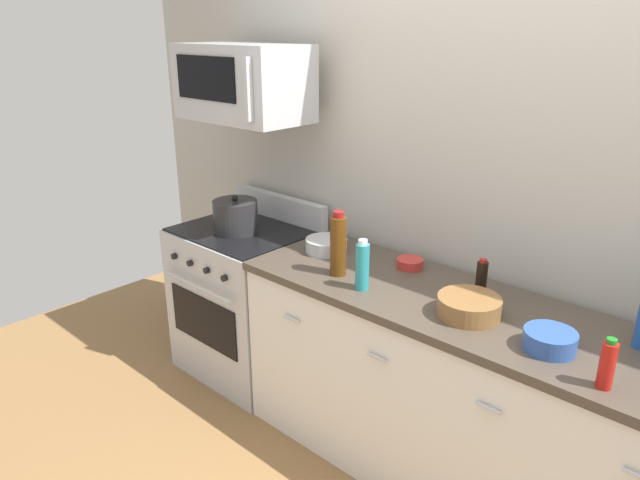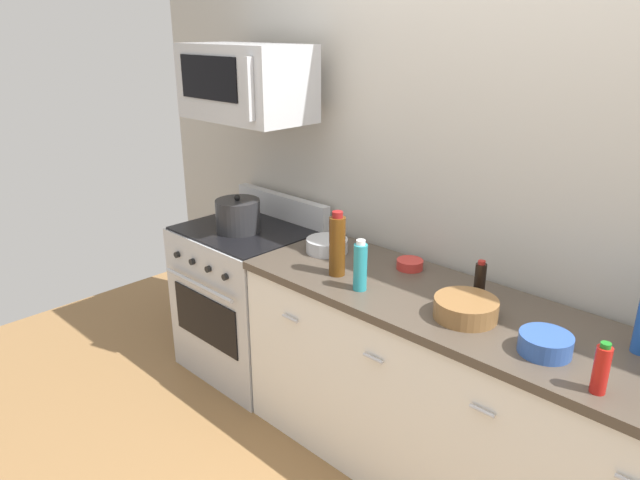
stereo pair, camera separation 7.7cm
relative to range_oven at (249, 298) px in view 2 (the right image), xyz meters
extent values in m
cube|color=#B7B2A8|center=(1.49, 0.41, 0.88)|extent=(5.31, 0.10, 2.70)
cube|color=silver|center=(1.49, 0.00, -0.03)|extent=(2.19, 0.62, 0.88)
cube|color=#473D33|center=(1.49, 0.00, 0.43)|extent=(2.22, 0.65, 0.04)
cylinder|color=silver|center=(0.72, -0.33, 0.25)|extent=(0.10, 0.02, 0.02)
cylinder|color=silver|center=(1.23, -0.33, 0.25)|extent=(0.10, 0.02, 0.02)
cylinder|color=silver|center=(1.74, -0.33, 0.25)|extent=(0.10, 0.02, 0.02)
cube|color=#B7BABF|center=(0.00, 0.00, -0.01)|extent=(0.76, 0.64, 0.91)
cube|color=black|center=(0.00, -0.33, -0.02)|extent=(0.58, 0.01, 0.30)
cylinder|color=#B7BABF|center=(0.00, -0.36, 0.21)|extent=(0.61, 0.02, 0.02)
cube|color=#B7BABF|center=(0.00, 0.29, 0.52)|extent=(0.76, 0.06, 0.16)
cube|color=black|center=(0.00, 0.00, 0.45)|extent=(0.73, 0.61, 0.01)
cylinder|color=black|center=(-0.23, -0.34, 0.32)|extent=(0.04, 0.02, 0.04)
cylinder|color=black|center=(-0.08, -0.34, 0.32)|extent=(0.04, 0.02, 0.04)
cylinder|color=black|center=(0.08, -0.34, 0.32)|extent=(0.04, 0.02, 0.04)
cylinder|color=black|center=(0.23, -0.34, 0.32)|extent=(0.04, 0.02, 0.04)
cube|color=#B7BABF|center=(0.00, 0.05, 1.28)|extent=(0.74, 0.40, 0.40)
cube|color=black|center=(-0.06, -0.16, 1.31)|extent=(0.48, 0.01, 0.22)
cube|color=#B7BABF|center=(0.30, -0.17, 1.28)|extent=(0.02, 0.04, 0.30)
cylinder|color=black|center=(1.45, 0.13, 0.53)|extent=(0.05, 0.05, 0.16)
cylinder|color=maroon|center=(1.45, 0.13, 0.62)|extent=(0.03, 0.03, 0.02)
cylinder|color=#59330F|center=(0.83, -0.12, 0.59)|extent=(0.08, 0.08, 0.29)
cylinder|color=maroon|center=(0.83, -0.12, 0.75)|extent=(0.05, 0.05, 0.03)
cylinder|color=#B21914|center=(2.08, -0.23, 0.53)|extent=(0.05, 0.05, 0.17)
cylinder|color=#19721E|center=(2.08, -0.23, 0.62)|extent=(0.03, 0.03, 0.02)
cylinder|color=teal|center=(1.02, -0.17, 0.56)|extent=(0.06, 0.06, 0.22)
cylinder|color=white|center=(1.02, -0.17, 0.68)|extent=(0.04, 0.04, 0.02)
cylinder|color=#B72D28|center=(1.04, 0.18, 0.47)|extent=(0.13, 0.13, 0.05)
torus|color=#B72D28|center=(1.04, 0.18, 0.49)|extent=(0.13, 0.13, 0.01)
cylinder|color=#B72D28|center=(1.04, 0.18, 0.45)|extent=(0.07, 0.07, 0.01)
cylinder|color=#B2B5BA|center=(0.59, 0.07, 0.49)|extent=(0.22, 0.22, 0.07)
torus|color=#B2B5BA|center=(0.59, 0.07, 0.52)|extent=(0.22, 0.22, 0.01)
cylinder|color=#B2B5BA|center=(0.59, 0.07, 0.46)|extent=(0.12, 0.12, 0.01)
cylinder|color=#2D519E|center=(1.85, -0.11, 0.49)|extent=(0.19, 0.19, 0.07)
torus|color=#2D519E|center=(1.85, -0.11, 0.52)|extent=(0.19, 0.19, 0.01)
cylinder|color=#2D519E|center=(1.85, -0.11, 0.46)|extent=(0.11, 0.11, 0.01)
cylinder|color=brown|center=(1.50, -0.08, 0.49)|extent=(0.26, 0.26, 0.08)
torus|color=brown|center=(1.50, -0.08, 0.53)|extent=(0.26, 0.26, 0.01)
cylinder|color=brown|center=(1.50, -0.08, 0.46)|extent=(0.14, 0.14, 0.01)
cylinder|color=#262628|center=(0.00, -0.05, 0.55)|extent=(0.25, 0.25, 0.19)
sphere|color=black|center=(0.00, -0.05, 0.65)|extent=(0.04, 0.04, 0.04)
camera|label=1|loc=(2.49, -2.06, 1.57)|focal=32.68mm
camera|label=2|loc=(2.55, -2.01, 1.57)|focal=32.68mm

